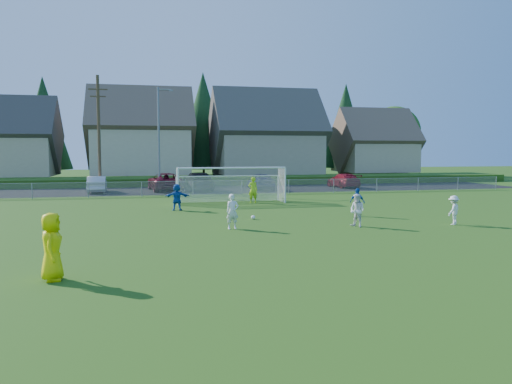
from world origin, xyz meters
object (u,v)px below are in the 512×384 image
referee (52,247)px  car_c (165,182)px  player_white_a (232,212)px  car_d (198,181)px  car_e (261,181)px  car_b (97,184)px  goalkeeper (253,190)px  car_g (344,180)px  player_white_c (454,210)px  soccer_ball (253,217)px  player_blue_a (357,202)px  player_blue_b (177,197)px  player_white_b (357,211)px  soccer_goal (230,179)px

referee → car_c: bearing=-8.9°
player_white_a → car_d: bearing=80.2°
car_e → car_b: bearing=-1.9°
goalkeeper → car_g: size_ratio=0.38×
player_white_a → player_white_c: 10.82m
soccer_ball → car_d: car_d is taller
goalkeeper → car_c: bearing=-67.6°
player_blue_a → car_b: (-15.37, 19.23, -0.07)m
referee → goalkeeper: 21.26m
player_white_c → car_g: (4.31, 23.96, -0.03)m
player_blue_a → soccer_ball: bearing=56.9°
soccer_ball → player_blue_b: bearing=126.6°
soccer_ball → player_white_b: (4.26, -3.59, 0.67)m
referee → player_blue_a: (14.04, 10.80, -0.18)m
player_white_b → car_b: size_ratio=0.37×
soccer_ball → player_white_a: 3.38m
referee → car_d: bearing=-14.2°
car_b → car_e: 14.42m
car_e → referee: bearing=64.9°
referee → car_c: referee is taller
car_e → soccer_goal: bearing=64.7°
goalkeeper → car_g: bearing=-136.2°
car_g → referee: bearing=53.2°
referee → player_white_a: referee is taller
referee → player_white_b: bearing=-60.5°
player_blue_a → player_white_c: bearing=-174.4°
car_c → car_d: 2.91m
player_white_b → car_c: car_c is taller
player_blue_a → car_g: size_ratio=0.33×
soccer_goal → car_e: bearing=66.2°
player_blue_a → soccer_goal: (-5.62, 8.56, 0.85)m
soccer_ball → player_white_a: size_ratio=0.14×
player_blue_a → car_b: size_ratio=0.36×
player_white_c → player_blue_b: player_blue_b is taller
player_white_c → goalkeeper: bearing=-92.0°
referee → player_white_b: referee is taller
soccer_ball → player_blue_a: player_blue_a is taller
player_blue_b → car_g: player_blue_b is taller
player_white_c → soccer_goal: soccer_goal is taller
referee → car_e: referee is taller
car_d → soccer_goal: size_ratio=0.76×
referee → car_g: 37.58m
player_white_a → soccer_ball: bearing=53.1°
car_c → referee: bearing=75.2°
player_blue_a → player_blue_b: size_ratio=0.96×
player_blue_b → car_b: size_ratio=0.38×
soccer_ball → player_white_b: player_white_b is taller
soccer_ball → player_blue_b: 6.13m
soccer_goal → goalkeeper: bearing=-20.3°
player_white_c → player_white_b: bearing=-38.2°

